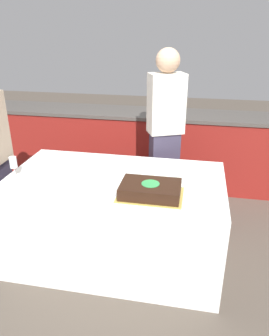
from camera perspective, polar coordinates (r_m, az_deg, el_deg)
ground_plane at (r=3.04m, az=-3.08°, el=-14.86°), size 14.00×14.00×0.00m
back_counter at (r=4.17m, az=1.94°, el=3.62°), size 4.40×0.58×0.92m
dining_table at (r=2.82m, az=-3.25°, el=-8.77°), size 1.74×0.99×0.77m
cake at (r=2.35m, az=2.78°, el=-3.77°), size 0.47×0.32×0.09m
plate_stack at (r=2.77m, az=-6.79°, el=0.28°), size 0.20×0.20×0.07m
wine_glass at (r=2.77m, az=-20.37°, el=0.82°), size 0.06×0.06×0.17m
side_plate_near_cake at (r=2.64m, az=5.05°, el=-1.61°), size 0.21×0.21×0.00m
side_plate_right_edge at (r=2.63m, az=9.35°, el=-1.98°), size 0.21×0.21×0.00m
person_cutting_cake at (r=3.18m, az=5.33°, el=5.62°), size 0.38×0.31×1.72m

